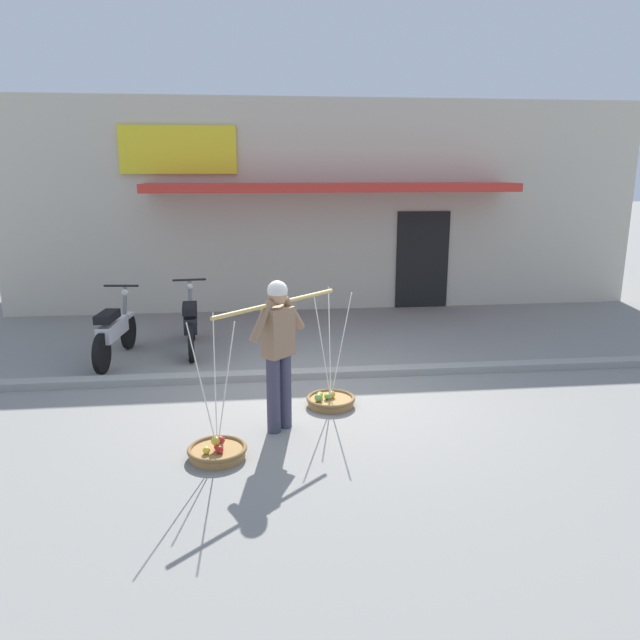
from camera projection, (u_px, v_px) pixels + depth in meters
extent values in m
plane|color=gray|center=(313.00, 395.00, 7.82)|extent=(90.00, 90.00, 0.00)
cube|color=gray|center=(308.00, 374.00, 8.48)|extent=(20.00, 0.24, 0.10)
cylinder|color=#38384C|center=(285.00, 391.00, 6.76)|extent=(0.15, 0.15, 0.86)
cylinder|color=#38384C|center=(273.00, 395.00, 6.63)|extent=(0.15, 0.15, 0.86)
cube|color=#84664C|center=(278.00, 332.00, 6.53)|extent=(0.38, 0.38, 0.54)
sphere|color=tan|center=(277.00, 295.00, 6.43)|extent=(0.21, 0.21, 0.21)
sphere|color=silver|center=(277.00, 291.00, 6.42)|extent=(0.22, 0.22, 0.22)
cylinder|color=#84664C|center=(293.00, 313.00, 6.66)|extent=(0.31, 0.30, 0.43)
cylinder|color=#84664C|center=(262.00, 321.00, 6.31)|extent=(0.31, 0.30, 0.43)
cylinder|color=tan|center=(278.00, 303.00, 6.45)|extent=(1.35, 1.27, 0.04)
cylinder|color=#9E7542|center=(331.00, 402.00, 7.46)|extent=(0.56, 0.56, 0.09)
torus|color=brown|center=(331.00, 398.00, 7.45)|extent=(0.61, 0.61, 0.05)
sphere|color=gold|center=(332.00, 394.00, 7.48)|extent=(0.09, 0.09, 0.09)
sphere|color=gold|center=(320.00, 395.00, 7.45)|extent=(0.08, 0.08, 0.08)
sphere|color=#6EAA41|center=(319.00, 398.00, 7.35)|extent=(0.10, 0.10, 0.10)
sphere|color=#70AE42|center=(327.00, 397.00, 7.42)|extent=(0.08, 0.08, 0.08)
cylinder|color=silver|center=(330.00, 343.00, 7.41)|extent=(0.01, 0.27, 1.36)
cylinder|color=silver|center=(322.00, 348.00, 7.21)|extent=(0.23, 0.14, 1.36)
cylinder|color=silver|center=(341.00, 347.00, 7.24)|extent=(0.23, 0.14, 1.36)
cylinder|color=#9E7542|center=(217.00, 453.00, 6.12)|extent=(0.56, 0.56, 0.09)
torus|color=brown|center=(217.00, 449.00, 6.11)|extent=(0.61, 0.61, 0.05)
sphere|color=yellow|center=(206.00, 450.00, 6.00)|extent=(0.08, 0.08, 0.08)
sphere|color=#68A13D|center=(219.00, 446.00, 6.07)|extent=(0.08, 0.08, 0.08)
sphere|color=#B0201B|center=(219.00, 450.00, 6.01)|extent=(0.08, 0.08, 0.08)
sphere|color=red|center=(218.00, 447.00, 6.07)|extent=(0.08, 0.08, 0.08)
sphere|color=gold|center=(216.00, 441.00, 6.06)|extent=(0.09, 0.09, 0.09)
sphere|color=red|center=(221.00, 440.00, 6.08)|extent=(0.09, 0.09, 0.09)
cylinder|color=silver|center=(215.00, 381.00, 6.07)|extent=(0.01, 0.27, 1.36)
cylinder|color=silver|center=(202.00, 389.00, 5.87)|extent=(0.23, 0.14, 1.36)
cylinder|color=silver|center=(226.00, 388.00, 5.89)|extent=(0.23, 0.14, 1.36)
cylinder|color=black|center=(128.00, 331.00, 9.81)|extent=(0.14, 0.59, 0.58)
cylinder|color=black|center=(102.00, 354.00, 8.60)|extent=(0.14, 0.59, 0.58)
cube|color=silver|center=(127.00, 315.00, 9.74)|extent=(0.17, 0.29, 0.06)
cube|color=silver|center=(113.00, 329.00, 9.05)|extent=(0.30, 0.92, 0.24)
cube|color=black|center=(107.00, 317.00, 8.82)|extent=(0.28, 0.58, 0.12)
cylinder|color=slate|center=(125.00, 309.00, 9.62)|extent=(0.09, 0.30, 0.76)
cylinder|color=black|center=(121.00, 286.00, 9.44)|extent=(0.54, 0.10, 0.04)
sphere|color=silver|center=(125.00, 293.00, 9.63)|extent=(0.11, 0.11, 0.11)
cylinder|color=black|center=(192.00, 323.00, 10.31)|extent=(0.13, 0.58, 0.58)
cylinder|color=black|center=(191.00, 343.00, 9.13)|extent=(0.13, 0.58, 0.58)
cube|color=black|center=(191.00, 308.00, 10.25)|extent=(0.16, 0.29, 0.06)
cube|color=black|center=(191.00, 321.00, 9.57)|extent=(0.27, 0.91, 0.24)
cube|color=black|center=(190.00, 308.00, 9.34)|extent=(0.26, 0.58, 0.12)
cylinder|color=slate|center=(191.00, 302.00, 10.12)|extent=(0.08, 0.30, 0.76)
cylinder|color=black|center=(189.00, 280.00, 9.95)|extent=(0.54, 0.08, 0.04)
sphere|color=silver|center=(190.00, 286.00, 10.14)|extent=(0.11, 0.11, 0.11)
cube|color=beige|center=(316.00, 201.00, 14.56)|extent=(13.00, 5.00, 4.20)
cube|color=red|center=(333.00, 187.00, 11.57)|extent=(7.15, 1.00, 0.16)
cube|color=yellow|center=(178.00, 150.00, 11.51)|extent=(2.20, 0.08, 0.90)
cube|color=black|center=(422.00, 260.00, 12.61)|extent=(1.10, 0.06, 2.00)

